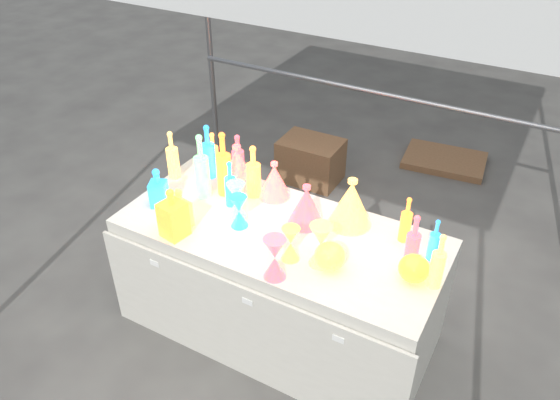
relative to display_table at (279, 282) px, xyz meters
The scene contains 30 objects.
ground 0.37m from the display_table, 90.00° to the left, with size 80.00×80.00×0.00m, color slate.
display_table is the anchor object (origin of this frame).
cardboard_box_closed 1.76m from the display_table, 110.33° to the left, with size 0.52×0.38×0.38m, color #895E3E.
cardboard_box_flat 2.54m from the display_table, 81.86° to the left, with size 0.72×0.51×0.06m, color #895E3E.
bottle_0 0.92m from the display_table, 152.14° to the left, with size 0.07×0.07×0.27m, color #E7153F, non-canonical shape.
bottle_1 0.91m from the display_table, 156.72° to the left, with size 0.08×0.08×0.36m, color #198D2D, non-canonical shape.
bottle_2 0.77m from the display_table, 159.87° to the left, with size 0.09×0.09×0.41m, color #EFAD19, non-canonical shape.
bottle_3 0.81m from the display_table, 143.89° to the left, with size 0.08×0.08×0.30m, color #211FB7, non-canonical shape.
bottle_4 1.02m from the display_table, 168.78° to the left, with size 0.08×0.08×0.32m, color #168E79, non-canonical shape.
bottle_5 0.81m from the display_table, behind, with size 0.09×0.09×0.41m, color #BA259B, non-canonical shape.
bottle_6 0.67m from the display_table, 142.11° to the left, with size 0.09×0.09×0.33m, color #E7153F, non-canonical shape.
bottle_7 0.64m from the display_table, 166.70° to the left, with size 0.07×0.07×0.29m, color #198D2D, non-canonical shape.
decanter_0 0.73m from the display_table, 155.48° to the right, with size 0.09×0.09×0.24m, color #E7153F, non-canonical shape.
decanter_1 0.77m from the display_table, 147.54° to the right, with size 0.12×0.12×0.29m, color #EFAD19, non-canonical shape.
decanter_2 0.89m from the display_table, behind, with size 0.09×0.09×0.25m, color #198D2D, non-canonical shape.
hourglass_1 0.61m from the display_table, 64.10° to the right, with size 0.11×0.11×0.23m, color #211FB7, non-canonical shape.
hourglass_2 0.60m from the display_table, 22.86° to the right, with size 0.12×0.12×0.23m, color #168E79, non-canonical shape.
hourglass_3 0.56m from the display_table, behind, with size 0.11×0.11×0.22m, color #BA259B, non-canonical shape.
hourglass_4 0.53m from the display_table, 46.56° to the right, with size 0.10×0.10×0.19m, color #E7153F, non-canonical shape.
hourglass_5 0.52m from the display_table, 163.53° to the right, with size 0.10×0.10×0.19m, color #198D2D, non-canonical shape.
globe_0 0.59m from the display_table, 20.27° to the right, with size 0.16×0.16×0.13m, color #E7153F, non-canonical shape.
globe_2 0.87m from the display_table, ahead, with size 0.15×0.15×0.12m, color #EFAD19, non-canonical shape.
lampshade_0 0.74m from the display_table, 147.35° to the left, with size 0.23×0.23×0.27m, color yellow, non-canonical shape.
lampshade_1 0.60m from the display_table, 123.89° to the left, with size 0.19×0.19×0.23m, color yellow, non-canonical shape.
lampshade_2 0.53m from the display_table, 57.65° to the left, with size 0.20×0.20×0.24m, color #211FB7, non-canonical shape.
lampshade_3 0.65m from the display_table, 39.80° to the left, with size 0.24×0.24×0.29m, color #168E79, non-canonical shape.
bottle_8 0.95m from the display_table, 12.86° to the left, with size 0.05×0.05×0.24m, color #198D2D, non-canonical shape.
bottle_9 0.84m from the display_table, 22.73° to the left, with size 0.06×0.06×0.27m, color #EFAD19, non-canonical shape.
bottle_10 0.89m from the display_table, ahead, with size 0.07×0.07×0.32m, color #211FB7, non-canonical shape.
bottle_11 1.01m from the display_table, ahead, with size 0.07×0.07×0.31m, color #168E79, non-canonical shape.
Camera 1 is at (1.16, -2.07, 2.57)m, focal length 35.00 mm.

